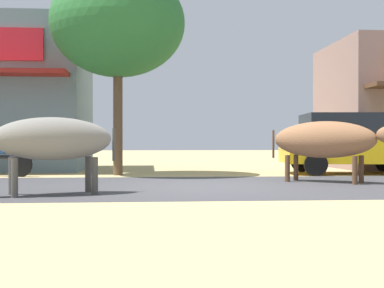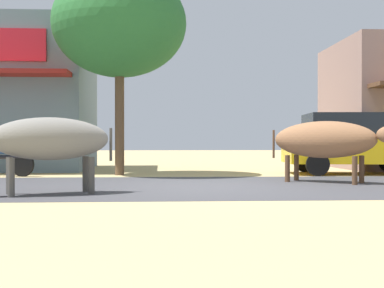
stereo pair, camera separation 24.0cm
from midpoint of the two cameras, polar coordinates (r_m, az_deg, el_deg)
name	(u,v)px [view 1 (the left image)]	position (r m, az deg, el deg)	size (l,w,h in m)	color
ground	(203,186)	(10.55, 0.49, -4.56)	(80.00, 80.00, 0.00)	tan
asphalt_road	(203,186)	(10.55, 0.49, -4.55)	(72.00, 5.32, 0.00)	#3E3D41
roadside_tree	(118,24)	(14.39, -8.49, 12.71)	(3.53, 3.53, 5.41)	brown
parked_hatchback_car	(350,143)	(15.06, 16.21, 0.10)	(3.93, 2.26, 1.64)	yellow
parked_motorcycle	(0,158)	(14.24, -20.48, -1.41)	(1.79, 0.66, 1.06)	black
cow_near_brown	(50,139)	(9.16, -15.83, 0.47)	(2.53, 1.33, 1.30)	gray
cow_far_dark	(326,140)	(11.76, 13.71, 0.42)	(2.56, 2.05, 1.33)	#8C5F3E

